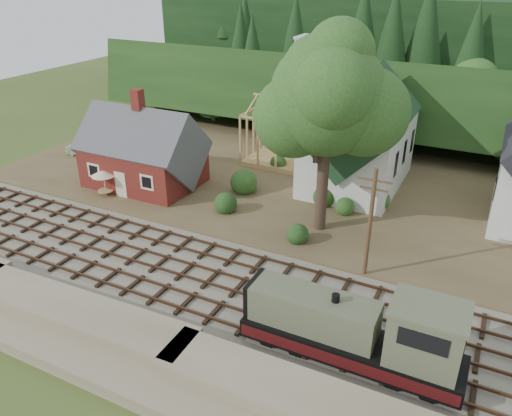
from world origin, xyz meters
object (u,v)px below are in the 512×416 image
at_px(locomotive, 359,333).
at_px(patio_set, 103,174).
at_px(car_green, 84,150).
at_px(car_blue, 167,189).

bearing_deg(locomotive, patio_set, 158.98).
bearing_deg(car_green, locomotive, -122.51).
distance_m(locomotive, patio_set, 28.32).
xyz_separation_m(locomotive, patio_set, (-26.43, 10.16, 0.26)).
distance_m(car_blue, car_green, 14.78).
bearing_deg(locomotive, car_green, 154.38).
height_order(locomotive, patio_set, locomotive).
distance_m(car_green, patio_set, 11.55).
xyz_separation_m(car_green, patio_set, (9.16, -6.91, 1.37)).
height_order(locomotive, car_blue, locomotive).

